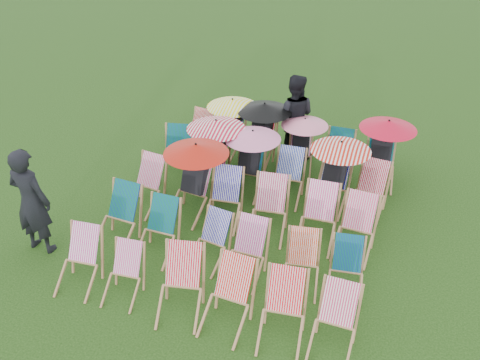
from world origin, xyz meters
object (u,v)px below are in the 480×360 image
(deckchair_5, at_px, (335,324))
(person_rear, at_px, (294,117))
(deckchair_29, at_px, (382,151))
(deckchair_0, at_px, (78,261))
(person_left, at_px, (31,201))

(deckchair_5, relative_size, person_rear, 0.48)
(deckchair_5, distance_m, deckchair_29, 4.61)
(deckchair_0, height_order, deckchair_5, deckchair_5)
(person_left, bearing_deg, deckchair_0, 157.48)
(deckchair_29, distance_m, person_left, 6.68)
(deckchair_5, xyz_separation_m, person_rear, (-1.83, 5.09, 0.50))
(deckchair_0, relative_size, deckchair_5, 1.00)
(deckchair_0, relative_size, deckchair_29, 0.67)
(deckchair_5, bearing_deg, person_rear, 112.46)
(person_left, bearing_deg, deckchair_29, -139.85)
(deckchair_0, bearing_deg, person_rear, 62.92)
(person_left, height_order, person_rear, person_left)
(person_rear, bearing_deg, person_left, 45.77)
(deckchair_5, relative_size, person_left, 0.46)
(person_left, bearing_deg, person_rear, -123.59)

